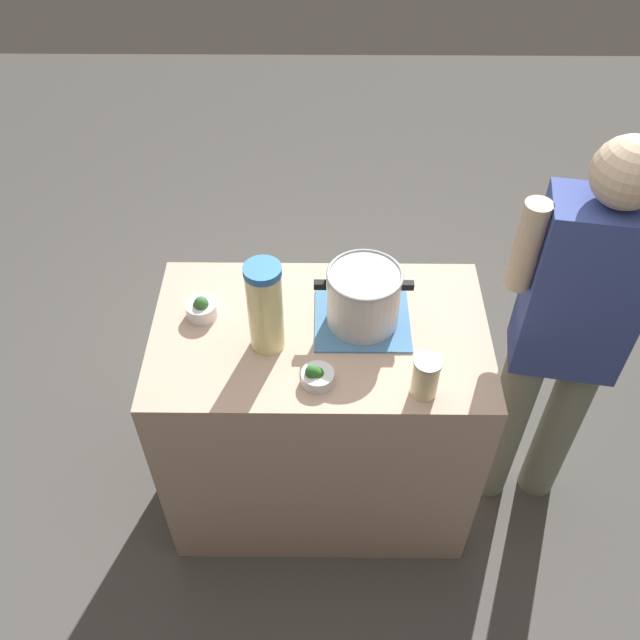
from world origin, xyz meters
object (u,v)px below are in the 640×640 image
Objects in this scene: cooking_pot at (364,296)px; broccoli_bowl_center at (317,376)px; person_cook at (566,337)px; mason_jar at (426,377)px; broccoli_bowl_front at (201,308)px; lemonade_pitcher at (265,307)px.

cooking_pot is 3.06× the size of broccoli_bowl_center.
mason_jar is at bearing -152.59° from person_cook.
cooking_pot reaches higher than broccoli_bowl_front.
lemonade_pitcher reaches higher than cooking_pot.
lemonade_pitcher is 0.26m from broccoli_bowl_center.
lemonade_pitcher reaches higher than mason_jar.
cooking_pot is at bearing 60.36° from broccoli_bowl_center.
lemonade_pitcher is at bearing -28.46° from broccoli_bowl_front.
broccoli_bowl_front is at bearing 155.82° from mason_jar.
lemonade_pitcher is at bearing 135.47° from broccoli_bowl_center.
broccoli_bowl_front is (-0.70, 0.31, -0.04)m from mason_jar.
person_cook reaches higher than mason_jar.
mason_jar is 0.32m from broccoli_bowl_center.
broccoli_bowl_center is (-0.32, 0.04, -0.05)m from mason_jar.
lemonade_pitcher is at bearing -161.46° from cooking_pot.
person_cook reaches higher than lemonade_pitcher.
person_cook is at bearing -3.06° from cooking_pot.
mason_jar is 0.57m from person_cook.
cooking_pot is 0.31m from broccoli_bowl_center.
person_cook reaches higher than cooking_pot.
mason_jar is at bearing -22.04° from lemonade_pitcher.
lemonade_pitcher is 0.29m from broccoli_bowl_front.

